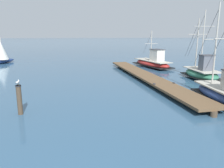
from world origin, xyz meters
name	(u,v)px	position (x,y,z in m)	size (l,w,h in m)	color
floating_dock	(146,76)	(6.80, 16.74, 0.36)	(3.68, 19.62, 0.53)	brown
fishing_boat_0	(202,72)	(12.05, 16.29, 0.64)	(2.18, 5.99, 6.24)	#337556
fishing_boat_1	(153,62)	(9.80, 24.20, 0.63)	(3.84, 6.95, 4.48)	#AD2823
mooring_piling	(19,99)	(-2.23, 8.72, 0.83)	(0.30, 0.30, 1.59)	#4C3D2D
perched_seagull	(18,82)	(-2.23, 8.71, 1.74)	(0.17, 0.38, 0.27)	gold
distant_sailboat	(0,52)	(-10.42, 30.32, 1.67)	(3.30, 4.78, 3.64)	navy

